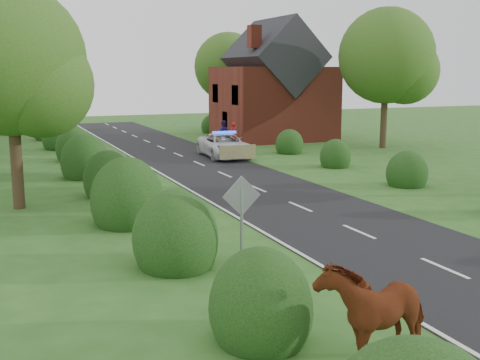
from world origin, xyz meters
name	(u,v)px	position (x,y,z in m)	size (l,w,h in m)	color
ground	(444,269)	(0.00, 0.00, 0.00)	(120.00, 120.00, 0.00)	#2D5B1D
road	(232,178)	(0.00, 15.00, 0.01)	(6.00, 70.00, 0.02)	black
road_markings	(216,187)	(-1.60, 12.93, 0.03)	(4.96, 70.00, 0.01)	white
hedgerow_left	(112,184)	(-6.51, 11.69, 0.75)	(2.75, 50.41, 3.00)	black
hedgerow_right	(391,170)	(6.60, 11.21, 0.55)	(2.10, 45.78, 2.10)	black
tree_left_a	(18,66)	(-9.75, 11.86, 5.34)	(5.74, 5.60, 8.38)	#332316
tree_right_b	(391,60)	(14.29, 21.84, 5.94)	(6.56, 6.40, 9.40)	#332316
tree_right_c	(232,69)	(9.27, 37.85, 5.34)	(6.15, 6.00, 8.58)	#332316
road_sign	(242,209)	(-5.00, 2.00, 1.65)	(1.06, 0.08, 2.53)	gray
house	(273,90)	(9.49, 30.00, 3.79)	(8.00, 7.40, 9.17)	maroon
cow	(373,318)	(-4.79, -3.53, 0.81)	(1.21, 2.29, 1.62)	maroon
police_van	(224,145)	(2.30, 21.91, 0.72)	(2.79, 5.42, 1.59)	silver
pedestrian_red	(233,134)	(4.76, 26.56, 0.85)	(0.62, 0.41, 1.71)	red
pedestrian_purple	(223,134)	(4.14, 26.83, 0.92)	(0.89, 0.70, 1.84)	#321A5B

